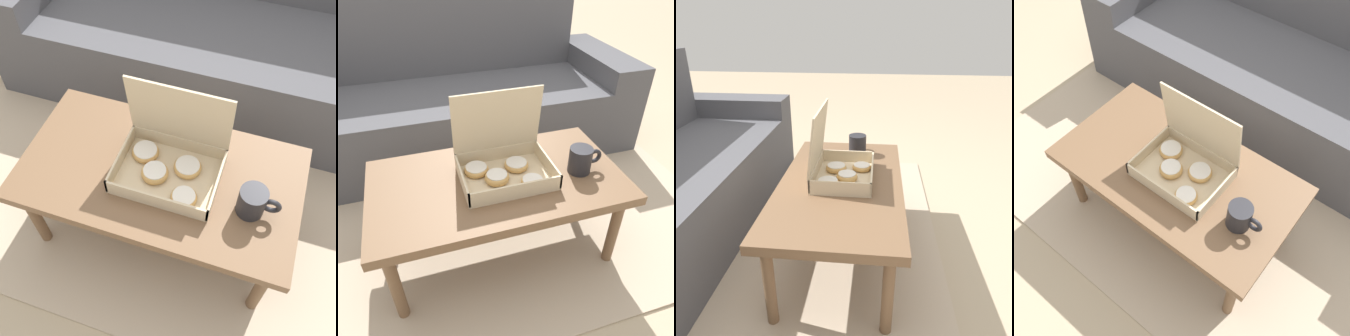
# 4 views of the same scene
# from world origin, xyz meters

# --- Properties ---
(ground_plane) EXTENTS (12.00, 12.00, 0.00)m
(ground_plane) POSITION_xyz_m (0.00, 0.00, 0.00)
(ground_plane) COLOR tan
(area_rug) EXTENTS (2.32, 1.91, 0.01)m
(area_rug) POSITION_xyz_m (0.00, 0.30, 0.01)
(area_rug) COLOR tan
(area_rug) RESTS_ON ground_plane
(coffee_table) EXTENTS (1.00, 0.55, 0.41)m
(coffee_table) POSITION_xyz_m (0.00, -0.16, 0.36)
(coffee_table) COLOR brown
(coffee_table) RESTS_ON ground_plane
(pastry_box) EXTENTS (0.36, 0.27, 0.33)m
(pastry_box) POSITION_xyz_m (0.03, -0.15, 0.47)
(pastry_box) COLOR beige
(pastry_box) RESTS_ON coffee_table
(coffee_mug) EXTENTS (0.14, 0.09, 0.11)m
(coffee_mug) POSITION_xyz_m (0.34, -0.22, 0.46)
(coffee_mug) COLOR #232328
(coffee_mug) RESTS_ON coffee_table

